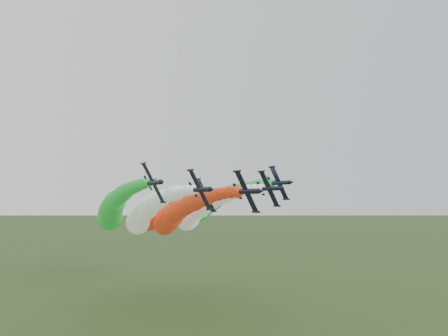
{
  "coord_description": "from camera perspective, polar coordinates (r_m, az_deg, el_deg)",
  "views": [
    {
      "loc": [
        -50.8,
        -92.32,
        36.51
      ],
      "look_at": [
        2.93,
        0.87,
        44.27
      ],
      "focal_mm": 35.0,
      "sensor_mm": 36.0,
      "label": 1
    }
  ],
  "objects": [
    {
      "name": "jet_inner_left",
      "position": [
        146.94,
        -10.32,
        -5.85
      ],
      "size": [
        15.92,
        78.62,
        19.65
      ],
      "rotation": [
        0.0,
        1.06,
        0.0
      ],
      "color": "black",
      "rests_on": "ground"
    },
    {
      "name": "jet_lead",
      "position": [
        142.14,
        -6.43,
        -6.12
      ],
      "size": [
        15.54,
        78.24,
        19.27
      ],
      "rotation": [
        0.0,
        1.06,
        0.0
      ],
      "color": "black",
      "rests_on": "ground"
    },
    {
      "name": "jet_inner_right",
      "position": [
        159.58,
        -3.42,
        -5.62
      ],
      "size": [
        16.12,
        78.82,
        19.85
      ],
      "rotation": [
        0.0,
        1.06,
        0.0
      ],
      "color": "black",
      "rests_on": "ground"
    },
    {
      "name": "jet_trail",
      "position": [
        168.06,
        -8.79,
        -5.91
      ],
      "size": [
        15.34,
        78.05,
        19.08
      ],
      "rotation": [
        0.0,
        1.06,
        0.0
      ],
      "color": "black",
      "rests_on": "ground"
    },
    {
      "name": "jet_outer_left",
      "position": [
        152.5,
        -14.3,
        -5.19
      ],
      "size": [
        16.18,
        78.88,
        19.91
      ],
      "rotation": [
        0.0,
        1.06,
        0.0
      ],
      "color": "black",
      "rests_on": "ground"
    },
    {
      "name": "jet_outer_right",
      "position": [
        165.62,
        -1.91,
        -4.84
      ],
      "size": [
        15.3,
        78.0,
        19.03
      ],
      "rotation": [
        0.0,
        1.06,
        0.0
      ],
      "color": "black",
      "rests_on": "ground"
    }
  ]
}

